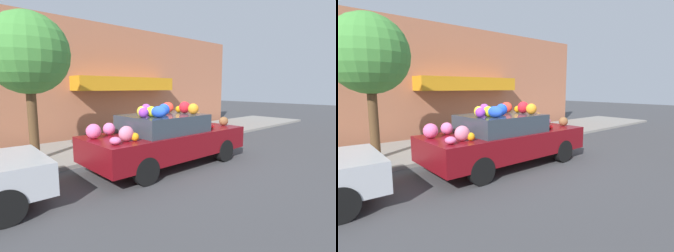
# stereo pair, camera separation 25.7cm
# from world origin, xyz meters

# --- Properties ---
(ground_plane) EXTENTS (60.00, 60.00, 0.00)m
(ground_plane) POSITION_xyz_m (0.00, 0.00, 0.00)
(ground_plane) COLOR #424244
(sidewalk_curb) EXTENTS (24.00, 3.20, 0.10)m
(sidewalk_curb) POSITION_xyz_m (0.00, 2.70, 0.05)
(sidewalk_curb) COLOR gray
(sidewalk_curb) RESTS_ON ground
(building_facade) EXTENTS (18.00, 1.20, 4.61)m
(building_facade) POSITION_xyz_m (0.14, 4.90, 2.29)
(building_facade) COLOR #B26B4C
(building_facade) RESTS_ON ground
(street_tree) EXTENTS (2.06, 2.06, 3.80)m
(street_tree) POSITION_xyz_m (-2.57, 2.26, 2.85)
(street_tree) COLOR brown
(street_tree) RESTS_ON sidewalk_curb
(fire_hydrant) EXTENTS (0.20, 0.20, 0.70)m
(fire_hydrant) POSITION_xyz_m (1.62, 1.46, 0.45)
(fire_hydrant) COLOR gold
(fire_hydrant) RESTS_ON sidewalk_curb
(art_car) EXTENTS (4.34, 1.82, 1.64)m
(art_car) POSITION_xyz_m (-0.04, -0.17, 0.73)
(art_car) COLOR maroon
(art_car) RESTS_ON ground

